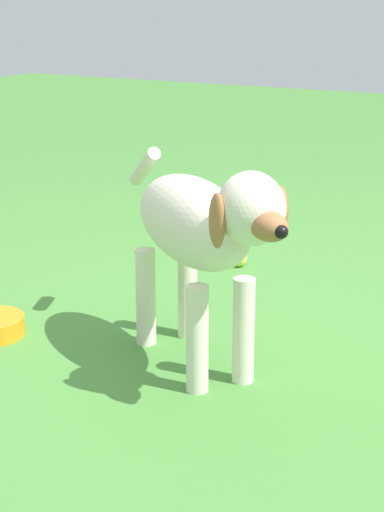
{
  "coord_description": "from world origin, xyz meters",
  "views": [
    {
      "loc": [
        0.99,
        -2.12,
        1.03
      ],
      "look_at": [
        -0.18,
        -0.15,
        0.32
      ],
      "focal_mm": 59.49,
      "sensor_mm": 36.0,
      "label": 1
    }
  ],
  "objects": [
    {
      "name": "ground",
      "position": [
        0.0,
        0.0,
        0.0
      ],
      "size": [
        14.0,
        14.0,
        0.0
      ],
      "primitive_type": "plane",
      "color": "#478438"
    },
    {
      "name": "dog",
      "position": [
        -0.13,
        -0.18,
        0.42
      ],
      "size": [
        0.8,
        0.57,
        0.63
      ],
      "rotation": [
        0.0,
        0.0,
        5.69
      ],
      "color": "silver",
      "rests_on": "ground"
    },
    {
      "name": "tennis_ball_1",
      "position": [
        -0.48,
        0.72,
        0.03
      ],
      "size": [
        0.07,
        0.07,
        0.07
      ],
      "primitive_type": "sphere",
      "color": "#D0DD40",
      "rests_on": "ground"
    }
  ]
}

